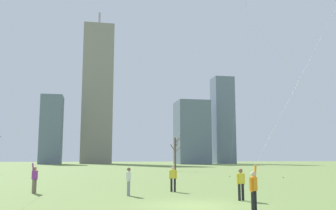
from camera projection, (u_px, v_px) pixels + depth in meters
ground_plane at (194, 206)px, 17.03m from camera, size 400.00×400.00×0.00m
kite_flyer_far_back_green at (286, 121)px, 16.62m from camera, size 9.60×3.67×14.41m
kite_flyer_midfield_left_pink at (24, 154)px, 22.27m from camera, size 3.91×6.35×10.43m
kite_flyer_midfield_center_yellow at (300, 89)px, 18.93m from camera, size 8.88×8.89×19.46m
bystander_far_off_by_trees at (129, 180)px, 21.60m from camera, size 0.30×0.49×1.62m
bystander_watching_nearby at (173, 178)px, 24.16m from camera, size 0.49×0.30×1.62m
bystander_strolling_midfield at (241, 183)px, 19.20m from camera, size 0.50×0.28×1.62m
distant_kite_drifting_right_orange at (244, 0)px, 45.65m from camera, size 2.74×1.54×23.46m
bare_tree_right_of_center at (175, 152)px, 61.84m from camera, size 1.81×2.20×6.12m
skyline_mid_tower_left at (192, 133)px, 131.96m from camera, size 11.13×11.24×22.14m
skyline_wide_slab at (51, 130)px, 129.93m from camera, size 7.20×9.35×23.81m
skyline_slender_spire at (97, 93)px, 143.05m from camera, size 11.61×6.67×59.22m
skyline_squat_block at (223, 120)px, 140.98m from camera, size 7.47×7.38×32.60m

